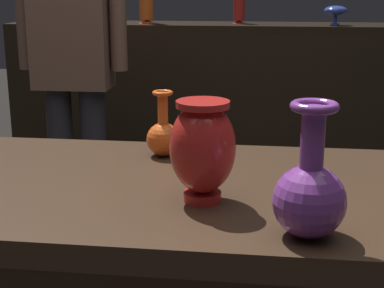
# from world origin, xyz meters

# --- Properties ---
(back_display_shelf) EXTENTS (2.60, 0.40, 0.99)m
(back_display_shelf) POSITION_xyz_m (0.00, 2.20, 0.49)
(back_display_shelf) COLOR black
(back_display_shelf) RESTS_ON ground_plane
(vase_centerpiece) EXTENTS (0.13, 0.13, 0.20)m
(vase_centerpiece) POSITION_xyz_m (0.05, -0.10, 0.91)
(vase_centerpiece) COLOR red
(vase_centerpiece) RESTS_ON display_plinth
(vase_tall_behind) EXTENTS (0.08, 0.08, 0.16)m
(vase_tall_behind) POSITION_xyz_m (-0.08, 0.20, 0.85)
(vase_tall_behind) COLOR #E55B1E
(vase_tall_behind) RESTS_ON display_plinth
(vase_left_accent) EXTENTS (0.12, 0.12, 0.23)m
(vase_left_accent) POSITION_xyz_m (0.24, -0.24, 0.88)
(vase_left_accent) COLOR #7A388E
(vase_left_accent) RESTS_ON display_plinth
(shelf_vase_center) EXTENTS (0.08, 0.08, 0.22)m
(shelf_vase_center) POSITION_xyz_m (0.00, 2.22, 1.10)
(shelf_vase_center) COLOR red
(shelf_vase_center) RESTS_ON back_display_shelf
(shelf_vase_far_left) EXTENTS (0.10, 0.10, 0.22)m
(shelf_vase_far_left) POSITION_xyz_m (-1.04, 2.13, 1.06)
(shelf_vase_far_left) COLOR gray
(shelf_vase_far_left) RESTS_ON back_display_shelf
(shelf_vase_right) EXTENTS (0.12, 0.12, 0.10)m
(shelf_vase_right) POSITION_xyz_m (0.52, 2.12, 1.06)
(shelf_vase_right) COLOR #2D429E
(shelf_vase_right) RESTS_ON back_display_shelf
(visitor_near_left) EXTENTS (0.47, 0.18, 1.57)m
(visitor_near_left) POSITION_xyz_m (-0.65, 1.24, 0.92)
(visitor_near_left) COLOR #232328
(visitor_near_left) RESTS_ON ground_plane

